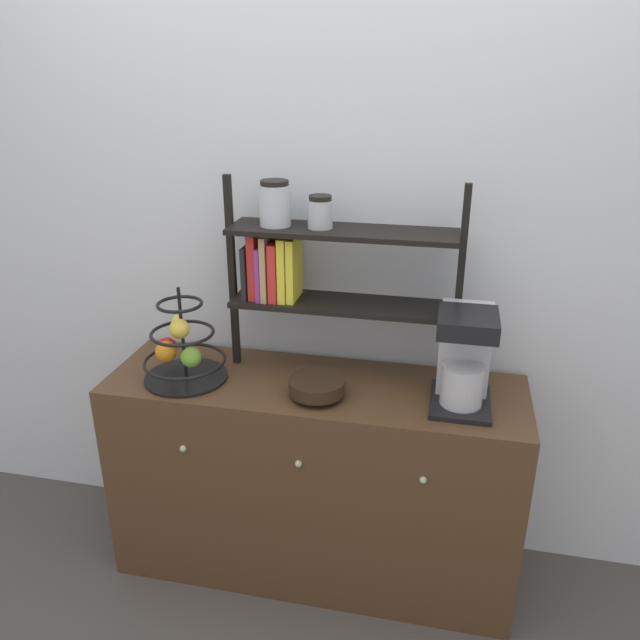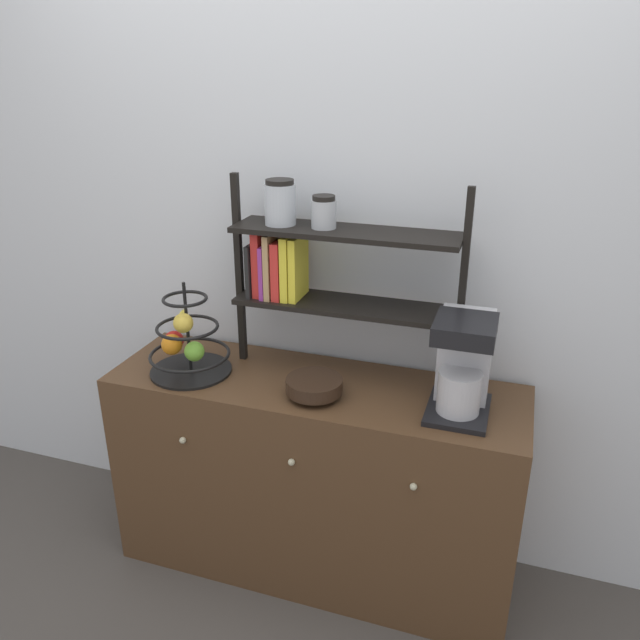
{
  "view_description": "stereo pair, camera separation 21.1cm",
  "coord_description": "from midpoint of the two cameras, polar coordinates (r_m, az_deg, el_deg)",
  "views": [
    {
      "loc": [
        0.44,
        -1.68,
        1.86
      ],
      "look_at": [
        0.02,
        0.23,
        1.06
      ],
      "focal_mm": 35.0,
      "sensor_mm": 36.0,
      "label": 1
    },
    {
      "loc": [
        0.64,
        -1.62,
        1.86
      ],
      "look_at": [
        0.02,
        0.23,
        1.06
      ],
      "focal_mm": 35.0,
      "sensor_mm": 36.0,
      "label": 2
    }
  ],
  "objects": [
    {
      "name": "shelf_hutch",
      "position": [
        2.17,
        1.92,
        5.66
      ],
      "size": [
        0.82,
        0.2,
        0.71
      ],
      "color": "black",
      "rests_on": "sideboard"
    },
    {
      "name": "sideboard",
      "position": [
        2.44,
        2.03,
        -14.26
      ],
      "size": [
        1.49,
        0.47,
        0.81
      ],
      "color": "#4C331E",
      "rests_on": "ground_plane"
    },
    {
      "name": "wooden_bowl",
      "position": [
        2.12,
        2.33,
        -6.13
      ],
      "size": [
        0.19,
        0.19,
        0.07
      ],
      "color": "black",
      "rests_on": "sideboard"
    },
    {
      "name": "coffee_maker",
      "position": [
        2.07,
        15.81,
        -3.9
      ],
      "size": [
        0.2,
        0.25,
        0.33
      ],
      "color": "black",
      "rests_on": "sideboard"
    },
    {
      "name": "wall_back",
      "position": [
        2.29,
        4.3,
        8.17
      ],
      "size": [
        7.0,
        0.05,
        2.6
      ],
      "primitive_type": "cube",
      "color": "silver",
      "rests_on": "ground_plane"
    },
    {
      "name": "ground_plane",
      "position": [
        2.55,
        0.29,
        -24.51
      ],
      "size": [
        12.0,
        12.0,
        0.0
      ],
      "primitive_type": "plane",
      "color": "#47423D"
    },
    {
      "name": "fruit_stand",
      "position": [
        2.28,
        -9.59,
        -2.23
      ],
      "size": [
        0.3,
        0.3,
        0.35
      ],
      "color": "black",
      "rests_on": "sideboard"
    }
  ]
}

